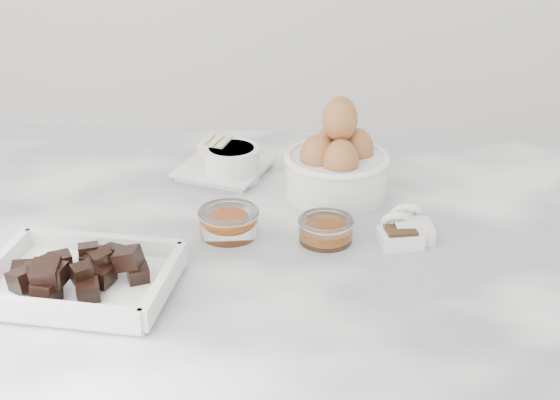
% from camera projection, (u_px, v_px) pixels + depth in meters
% --- Properties ---
extents(marble_slab, '(1.20, 0.80, 0.04)m').
position_uv_depth(marble_slab, '(264.00, 248.00, 1.08)').
color(marble_slab, white).
rests_on(marble_slab, cabinet).
extents(chocolate_dish, '(0.24, 0.19, 0.06)m').
position_uv_depth(chocolate_dish, '(79.00, 273.00, 0.93)').
color(chocolate_dish, white).
rests_on(chocolate_dish, marble_slab).
extents(butter_plate, '(0.16, 0.16, 0.06)m').
position_uv_depth(butter_plate, '(223.00, 163.00, 1.25)').
color(butter_plate, white).
rests_on(butter_plate, marble_slab).
extents(sugar_ramekin, '(0.09, 0.09, 0.05)m').
position_uv_depth(sugar_ramekin, '(232.00, 162.00, 1.23)').
color(sugar_ramekin, white).
rests_on(sugar_ramekin, marble_slab).
extents(egg_bowl, '(0.16, 0.16, 0.15)m').
position_uv_depth(egg_bowl, '(337.00, 163.00, 1.17)').
color(egg_bowl, white).
rests_on(egg_bowl, marble_slab).
extents(honey_bowl, '(0.08, 0.08, 0.03)m').
position_uv_depth(honey_bowl, '(326.00, 229.00, 1.05)').
color(honey_bowl, white).
rests_on(honey_bowl, marble_slab).
extents(zest_bowl, '(0.09, 0.09, 0.04)m').
position_uv_depth(zest_bowl, '(229.00, 221.00, 1.06)').
color(zest_bowl, white).
rests_on(zest_bowl, marble_slab).
extents(vanilla_spoon, '(0.06, 0.08, 0.04)m').
position_uv_depth(vanilla_spoon, '(399.00, 233.00, 1.05)').
color(vanilla_spoon, white).
rests_on(vanilla_spoon, marble_slab).
extents(salt_spoon, '(0.07, 0.08, 0.05)m').
position_uv_depth(salt_spoon, '(409.00, 226.00, 1.06)').
color(salt_spoon, white).
rests_on(salt_spoon, marble_slab).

